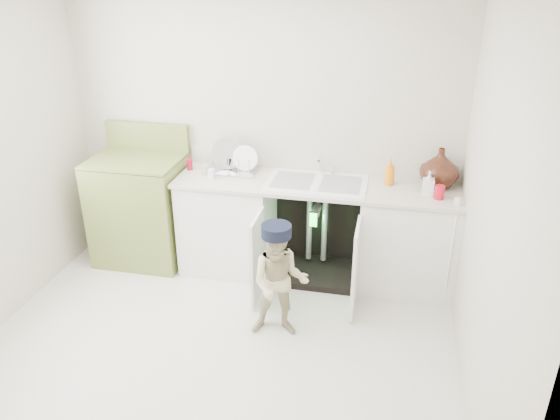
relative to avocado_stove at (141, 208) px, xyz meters
name	(u,v)px	position (x,y,z in m)	size (l,w,h in m)	color
ground	(216,349)	(1.09, -1.18, -0.52)	(3.50, 3.50, 0.00)	#B8B4A2
room_shell	(206,195)	(1.09, -1.18, 0.73)	(6.00, 5.50, 1.26)	#BCB6A1
counter_run	(319,227)	(1.67, 0.03, -0.04)	(2.44, 1.02, 1.23)	silver
avocado_stove	(141,208)	(0.00, 0.00, 0.00)	(0.81, 0.65, 1.26)	olive
repair_worker	(280,281)	(1.51, -0.89, -0.05)	(0.48, 0.77, 0.92)	#BEB588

